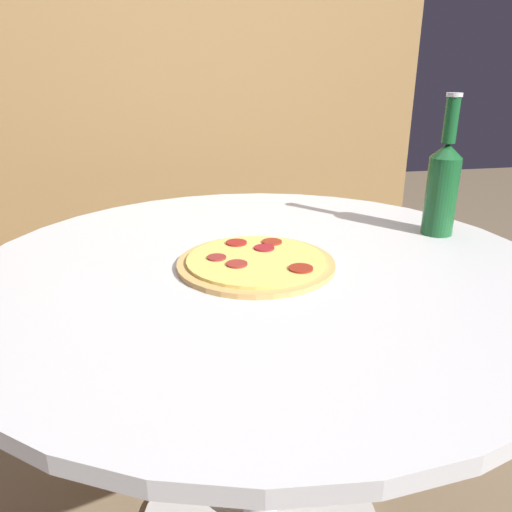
# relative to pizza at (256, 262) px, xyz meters

# --- Properties ---
(table) EXTENTS (1.10, 1.10, 0.70)m
(table) POSITION_rel_pizza_xyz_m (0.01, 0.02, -0.16)
(table) COLOR silver
(table) RESTS_ON ground_plane
(fence_panel) EXTENTS (1.56, 0.04, 1.86)m
(fence_panel) POSITION_rel_pizza_xyz_m (0.01, 0.99, 0.23)
(fence_panel) COLOR olive
(fence_panel) RESTS_ON ground_plane
(pizza) EXTENTS (0.29, 0.29, 0.02)m
(pizza) POSITION_rel_pizza_xyz_m (0.00, 0.00, 0.00)
(pizza) COLOR tan
(pizza) RESTS_ON table
(beer_bottle) EXTENTS (0.07, 0.07, 0.30)m
(beer_bottle) POSITION_rel_pizza_xyz_m (0.43, 0.11, 0.10)
(beer_bottle) COLOR #195628
(beer_bottle) RESTS_ON table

